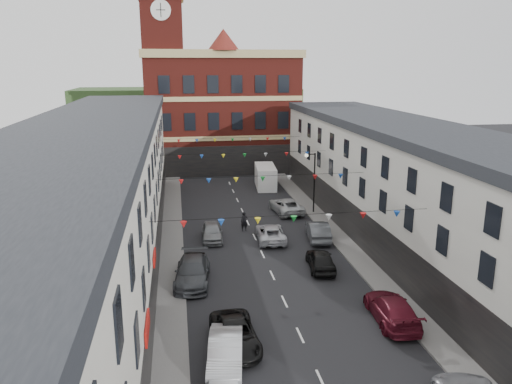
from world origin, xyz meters
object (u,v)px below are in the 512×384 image
car_left_e (212,232)px  car_right_f (286,206)px  car_left_b (225,353)px  car_right_c (392,309)px  car_right_e (318,231)px  moving_car (271,233)px  car_right_d (321,260)px  white_van (265,177)px  pedestrian (244,222)px  car_left_c (235,334)px  car_left_d (192,272)px  street_lamp (312,175)px

car_left_e → car_right_f: (7.78, 6.71, 0.01)m
car_left_b → car_right_c: bearing=24.5°
car_right_e → moving_car: (-3.94, 0.37, -0.11)m
car_right_d → white_van: bearing=-84.5°
car_left_b → car_left_e: bearing=95.6°
car_right_f → pedestrian: size_ratio=3.05×
car_right_d → car_right_e: (1.53, 6.10, 0.05)m
car_left_c → car_left_d: car_left_d is taller
car_left_d → car_right_d: bearing=11.2°
car_left_e → car_right_e: bearing=-5.7°
car_left_d → car_left_e: bearing=83.0°
street_lamp → car_left_d: street_lamp is taller
street_lamp → car_left_b: street_lamp is taller
car_left_d → car_right_e: (10.63, 6.94, -0.02)m
pedestrian → car_right_c: bearing=-77.2°
car_left_c → car_left_d: (-1.90, 8.17, 0.13)m
car_left_e → car_right_e: (8.73, -1.28, 0.06)m
car_left_b → street_lamp: bearing=73.7°
car_right_f → moving_car: (-2.99, -7.63, -0.06)m
car_right_c → white_van: 32.77m
car_right_c → moving_car: size_ratio=1.08×
car_left_c → car_right_d: (7.20, 9.00, 0.06)m
car_right_f → white_van: 10.83m
street_lamp → moving_car: size_ratio=1.25×
car_right_c → car_right_e: 13.93m
car_right_e → pedestrian: size_ratio=2.73×
car_left_e → car_right_f: bearing=43.5°
car_left_b → moving_car: car_left_b is taller
moving_car → car_right_c: bearing=110.1°
car_left_c → car_left_b: bearing=-113.9°
car_right_f → moving_car: 8.19m
street_lamp → car_left_d: size_ratio=1.10×
car_left_c → pedestrian: pedestrian is taller
car_right_f → car_left_b: bearing=64.7°
street_lamp → white_van: street_lamp is taller
car_left_c → car_left_e: bearing=86.9°
car_right_c → car_right_e: car_right_e is taller
car_left_e → car_right_c: 17.72m
street_lamp → car_left_b: bearing=-114.0°
car_left_b → moving_car: bearing=80.2°
car_right_e → car_right_f: 8.05m
car_left_c → moving_car: bearing=69.7°
car_right_e → pedestrian: 6.57m
car_right_c → pedestrian: 18.14m
car_right_d → white_van: 24.92m
car_left_e → moving_car: car_left_e is taller
car_left_b → car_right_f: 26.25m
car_right_d → moving_car: size_ratio=0.89×
street_lamp → moving_car: (-5.36, -7.02, -3.24)m
car_right_e → street_lamp: bearing=-93.3°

